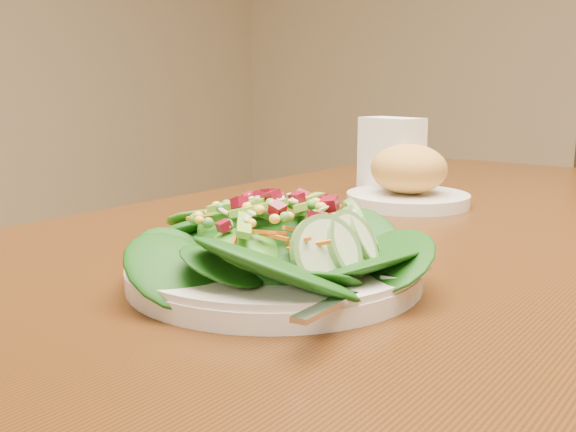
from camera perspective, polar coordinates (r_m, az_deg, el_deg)
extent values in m
cube|color=#46260C|center=(0.83, 15.45, -2.25)|extent=(0.90, 1.40, 0.04)
cylinder|color=#41250F|center=(1.65, 10.66, -8.74)|extent=(0.07, 0.07, 0.71)
cylinder|color=#41250F|center=(2.08, 21.88, -9.68)|extent=(0.04, 0.04, 0.40)
cylinder|color=#41250F|center=(1.75, 23.19, -13.75)|extent=(0.04, 0.04, 0.40)
cylinder|color=white|center=(0.58, -1.22, -4.97)|extent=(0.26, 0.26, 0.02)
ellipsoid|color=black|center=(0.57, -1.23, -2.26)|extent=(0.18, 0.18, 0.04)
cube|color=silver|center=(0.49, 6.83, -6.59)|extent=(0.05, 0.18, 0.01)
cylinder|color=white|center=(0.95, 10.58, 1.48)|extent=(0.18, 0.18, 0.02)
ellipsoid|color=gold|center=(0.94, 10.68, 4.17)|extent=(0.11, 0.11, 0.07)
cube|color=white|center=(1.00, 9.14, 5.10)|extent=(0.11, 0.07, 0.12)
cube|color=white|center=(1.00, 9.16, 5.64)|extent=(0.09, 0.06, 0.10)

